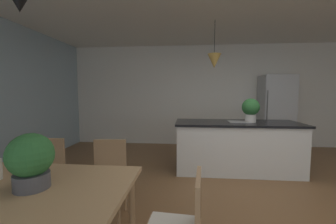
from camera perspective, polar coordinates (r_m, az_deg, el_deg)
ground_plane at (r=3.12m, az=23.23°, el=-22.81°), size 10.00×8.40×0.04m
wall_back_kitchen at (r=5.95m, az=13.98°, el=4.26°), size 10.00×0.12×2.70m
dining_table at (r=2.04m, az=-36.41°, el=-17.51°), size 1.73×1.00×0.73m
chair_far_left at (r=2.97m, az=-30.56°, el=-14.16°), size 0.42×0.42×0.87m
chair_far_right at (r=2.61m, az=-16.01°, el=-16.30°), size 0.44×0.44×0.87m
kitchen_island at (r=4.10m, az=17.99°, el=-8.69°), size 2.20×0.85×0.91m
refrigerator at (r=5.92m, az=27.01°, el=-0.21°), size 0.73×0.67×1.86m
pendant_over_island_main at (r=3.95m, az=12.37°, el=13.32°), size 0.24×0.24×0.83m
potted_plant_on_island at (r=4.05m, az=21.40°, el=0.81°), size 0.31×0.31×0.43m
potted_plant_on_table at (r=1.83m, az=-33.05°, el=-10.69°), size 0.31×0.31×0.40m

